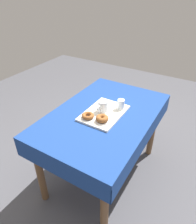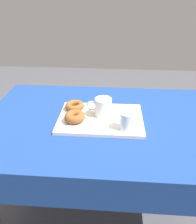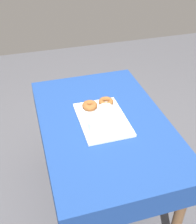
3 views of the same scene
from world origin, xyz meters
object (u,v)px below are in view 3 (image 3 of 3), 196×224
object	(u,v)px
tea_mug_left	(106,113)
sugar_donut_right	(90,105)
dining_table	(104,134)
water_glass_near	(93,128)
sugar_donut_left	(106,102)
serving_tray	(102,119)
donut_plate_right	(90,108)
donut_plate_left	(106,104)

from	to	relation	value
tea_mug_left	sugar_donut_right	world-z (taller)	tea_mug_left
dining_table	water_glass_near	bearing A→B (deg)	-42.68
sugar_donut_left	sugar_donut_right	world-z (taller)	sugar_donut_right
serving_tray	tea_mug_left	world-z (taller)	tea_mug_left
donut_plate_right	sugar_donut_right	size ratio (longest dim) A/B	1.06
dining_table	donut_plate_left	size ratio (longest dim) A/B	11.54
donut_plate_left	donut_plate_right	xyz separation A→B (m)	(0.02, -0.12, 0.00)
tea_mug_left	donut_plate_left	size ratio (longest dim) A/B	1.17
serving_tray	donut_plate_right	distance (m)	0.14
water_glass_near	donut_plate_right	xyz separation A→B (m)	(-0.25, 0.05, -0.04)
sugar_donut_left	donut_plate_left	bearing A→B (deg)	0.00
serving_tray	sugar_donut_left	size ratio (longest dim) A/B	4.20
donut_plate_right	donut_plate_left	bearing A→B (deg)	99.67
dining_table	tea_mug_left	bearing A→B (deg)	113.26
sugar_donut_right	dining_table	bearing A→B (deg)	23.49
serving_tray	sugar_donut_right	xyz separation A→B (m)	(-0.13, -0.05, 0.04)
serving_tray	tea_mug_left	distance (m)	0.06
water_glass_near	donut_plate_left	distance (m)	0.32
donut_plate_left	sugar_donut_left	xyz separation A→B (m)	(0.00, 0.00, 0.02)
water_glass_near	sugar_donut_right	xyz separation A→B (m)	(-0.25, 0.05, -0.01)
sugar_donut_left	donut_plate_right	bearing A→B (deg)	-80.33
donut_plate_right	sugar_donut_right	distance (m)	0.02
dining_table	sugar_donut_left	bearing A→B (deg)	158.27
sugar_donut_left	donut_plate_right	xyz separation A→B (m)	(0.02, -0.12, -0.02)
dining_table	donut_plate_left	bearing A→B (deg)	158.27
serving_tray	donut_plate_left	bearing A→B (deg)	154.07
serving_tray	water_glass_near	world-z (taller)	water_glass_near
dining_table	tea_mug_left	xyz separation A→B (m)	(-0.00, 0.01, 0.17)
tea_mug_left	dining_table	bearing A→B (deg)	-66.74
serving_tray	dining_table	bearing A→B (deg)	32.17
serving_tray	sugar_donut_left	xyz separation A→B (m)	(-0.15, 0.07, 0.03)
sugar_donut_left	donut_plate_right	size ratio (longest dim) A/B	0.94
donut_plate_left	donut_plate_right	size ratio (longest dim) A/B	1.00
donut_plate_right	sugar_donut_right	world-z (taller)	sugar_donut_right
dining_table	serving_tray	world-z (taller)	serving_tray
tea_mug_left	sugar_donut_right	distance (m)	0.15
water_glass_near	tea_mug_left	bearing A→B (deg)	135.75
serving_tray	tea_mug_left	xyz separation A→B (m)	(0.01, 0.02, 0.05)
serving_tray	sugar_donut_left	distance (m)	0.17
serving_tray	donut_plate_right	xyz separation A→B (m)	(-0.13, -0.05, 0.01)
sugar_donut_right	donut_plate_left	bearing A→B (deg)	99.67
tea_mug_left	donut_plate_right	xyz separation A→B (m)	(-0.13, -0.07, -0.04)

